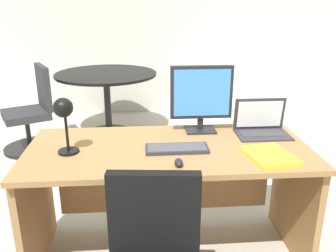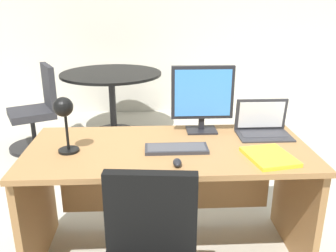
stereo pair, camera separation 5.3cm
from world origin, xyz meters
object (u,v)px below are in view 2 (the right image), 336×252
laptop (262,123)px  meeting_chair_near (38,116)px  book (269,157)px  meeting_table (112,88)px  mouse (177,163)px  monitor (202,95)px  keyboard (176,149)px  desk_lamp (64,114)px  desk (168,177)px

laptop → meeting_chair_near: (-1.99, 1.68, -0.45)m
book → meeting_table: size_ratio=0.28×
book → meeting_table: (-1.12, 2.47, -0.18)m
meeting_table → laptop: bearing=-60.0°
meeting_table → meeting_chair_near: bearing=-153.7°
mouse → meeting_table: bearing=103.3°
monitor → meeting_chair_near: (-1.60, 1.61, -0.63)m
laptop → keyboard: 0.64m
monitor → desk_lamp: size_ratio=1.32×
desk → meeting_table: bearing=104.3°
desk → book: size_ratio=5.14×
desk → meeting_chair_near: (-1.36, 1.83, -0.15)m
mouse → book: mouse is taller
laptop → book: size_ratio=1.03×
laptop → desk_lamp: (-1.21, -0.27, 0.17)m
monitor → keyboard: monitor is taller
desk_lamp → book: size_ratio=1.02×
monitor → meeting_table: 2.20m
desk → meeting_chair_near: meeting_chair_near is taller
laptop → keyboard: size_ratio=0.92×
keyboard → meeting_chair_near: meeting_chair_near is taller
laptop → desk: bearing=-166.7°
desk → meeting_chair_near: bearing=126.6°
keyboard → meeting_table: size_ratio=0.31×
desk_lamp → meeting_table: (0.02, 2.34, -0.41)m
desk → monitor: bearing=42.0°
meeting_table → book: bearing=-65.6°
keyboard → meeting_table: 2.41m
mouse → desk_lamp: bearing=162.2°
book → monitor: bearing=124.2°
monitor → laptop: monitor is taller
desk → keyboard: size_ratio=4.59×
desk_lamp → meeting_table: desk_lamp is taller
meeting_chair_near → monitor: bearing=-45.3°
laptop → book: 0.41m
keyboard → meeting_table: (-0.61, 2.33, -0.18)m
desk → meeting_table: 2.29m
meeting_chair_near → keyboard: bearing=-54.0°
keyboard → desk: bearing=112.7°
desk_lamp → desk: bearing=11.3°
meeting_table → desk_lamp: bearing=-90.5°
mouse → meeting_chair_near: (-1.39, 2.14, -0.40)m
monitor → desk_lamp: 0.89m
keyboard → meeting_chair_near: bearing=126.0°
keyboard → desk_lamp: (-0.63, -0.01, 0.23)m
desk → meeting_table: (-0.57, 2.22, 0.06)m
mouse → meeting_chair_near: bearing=123.0°
laptop → mouse: 0.76m
book → meeting_chair_near: size_ratio=0.35×
desk_lamp → keyboard: bearing=0.9°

